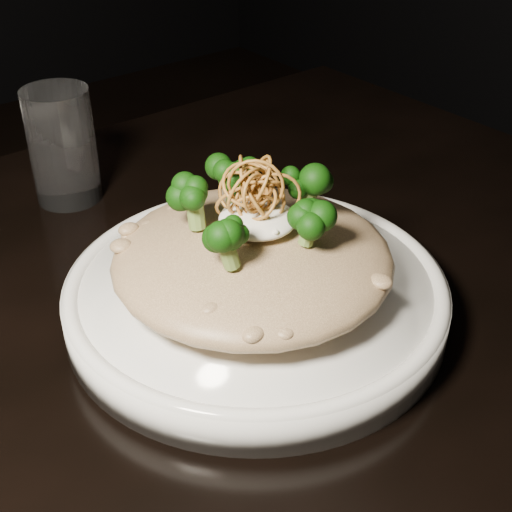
% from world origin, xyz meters
% --- Properties ---
extents(table, '(1.10, 0.80, 0.75)m').
position_xyz_m(table, '(0.00, 0.00, 0.67)').
color(table, black).
rests_on(table, ground).
extents(plate, '(0.30, 0.30, 0.03)m').
position_xyz_m(plate, '(0.08, -0.01, 0.77)').
color(plate, white).
rests_on(plate, table).
extents(risotto, '(0.22, 0.22, 0.05)m').
position_xyz_m(risotto, '(0.08, -0.01, 0.81)').
color(risotto, brown).
rests_on(risotto, plate).
extents(broccoli, '(0.14, 0.14, 0.05)m').
position_xyz_m(broccoli, '(0.08, -0.01, 0.85)').
color(broccoli, black).
rests_on(broccoli, risotto).
extents(cheese, '(0.06, 0.06, 0.02)m').
position_xyz_m(cheese, '(0.09, -0.01, 0.84)').
color(cheese, white).
rests_on(cheese, risotto).
extents(shallots, '(0.06, 0.06, 0.04)m').
position_xyz_m(shallots, '(0.09, -0.01, 0.86)').
color(shallots, brown).
rests_on(shallots, cheese).
extents(drinking_glass, '(0.08, 0.08, 0.12)m').
position_xyz_m(drinking_glass, '(0.06, 0.26, 0.81)').
color(drinking_glass, silver).
rests_on(drinking_glass, table).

